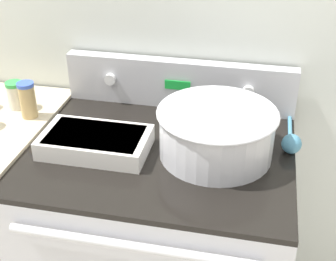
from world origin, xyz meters
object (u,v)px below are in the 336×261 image
object	(u,v)px
casserole_dish	(95,141)
ladle	(291,141)
mixing_bowl	(217,130)
spice_jar_green_cap	(16,95)
spice_jar_blue_cap	(28,100)

from	to	relation	value
casserole_dish	ladle	distance (m)	0.60
mixing_bowl	ladle	size ratio (longest dim) A/B	1.28
spice_jar_green_cap	ladle	bearing A→B (deg)	-3.29
mixing_bowl	ladle	bearing A→B (deg)	19.77
ladle	spice_jar_green_cap	bearing A→B (deg)	176.71
ladle	spice_jar_green_cap	xyz separation A→B (m)	(-0.94, 0.05, 0.04)
spice_jar_blue_cap	spice_jar_green_cap	distance (m)	0.09
casserole_dish	spice_jar_green_cap	bearing A→B (deg)	152.18
casserole_dish	mixing_bowl	bearing A→B (deg)	8.65
mixing_bowl	ladle	xyz separation A→B (m)	(0.22, 0.08, -0.06)
ladle	spice_jar_blue_cap	bearing A→B (deg)	179.80
ladle	spice_jar_green_cap	world-z (taller)	spice_jar_green_cap
spice_jar_blue_cap	mixing_bowl	bearing A→B (deg)	-7.34
casserole_dish	spice_jar_blue_cap	xyz separation A→B (m)	(-0.29, 0.14, 0.04)
mixing_bowl	spice_jar_blue_cap	distance (m)	0.65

